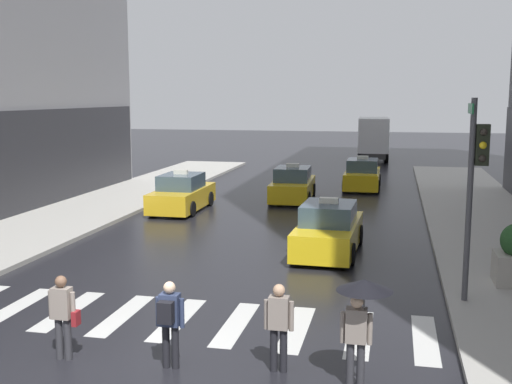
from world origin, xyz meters
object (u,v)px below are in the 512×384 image
Objects in this scene: pedestrian_plain_coat at (279,322)px; pedestrian_with_backpack at (169,318)px; pedestrian_with_umbrella at (361,303)px; traffic_light_pole at (475,171)px; box_truck at (374,137)px; taxi_second at (182,194)px; pedestrian_with_handbag at (63,312)px; taxi_fourth at (362,176)px; taxi_lead at (329,230)px; taxi_third at (293,185)px.

pedestrian_with_backpack is at bearing -171.16° from pedestrian_plain_coat.
pedestrian_with_umbrella reaches higher than pedestrian_plain_coat.
traffic_light_pole reaches higher than pedestrian_with_umbrella.
taxi_second is at bearing -107.62° from box_truck.
traffic_light_pole is 9.55m from pedestrian_with_handbag.
taxi_fourth is 23.50m from pedestrian_plain_coat.
pedestrian_plain_coat is at bearing 8.84° from pedestrian_with_backpack.
taxi_second is (-7.06, 6.14, 0.00)m from taxi_lead.
pedestrian_with_backpack is at bearing 1.22° from pedestrian_with_handbag.
pedestrian_with_backpack and pedestrian_with_handbag have the same top height.
pedestrian_with_handbag is at bearing -148.36° from traffic_light_pole.
traffic_light_pole is 1.04× the size of taxi_third.
pedestrian_with_umbrella is at bearing 0.07° from pedestrian_with_handbag.
taxi_fourth is (3.07, 4.59, 0.00)m from taxi_third.
pedestrian_plain_coat is at bearing 166.88° from pedestrian_with_umbrella.
pedestrian_plain_coat is at bearing -81.70° from taxi_third.
box_truck reaches higher than pedestrian_plain_coat.
taxi_lead is 10.23m from taxi_third.
pedestrian_plain_coat is at bearing 4.92° from pedestrian_with_handbag.
taxi_lead is at bearing -74.49° from taxi_third.
pedestrian_with_backpack is 2.11m from pedestrian_with_handbag.
taxi_second is 16.31m from pedestrian_with_backpack.
pedestrian_with_handbag is 1.00× the size of pedestrian_plain_coat.
box_truck is at bearing 89.44° from pedestrian_plain_coat.
pedestrian_with_handbag is (-4.40, -23.85, 0.21)m from taxi_fourth.
taxi_second is 17.75m from pedestrian_with_umbrella.
traffic_light_pole is 0.63× the size of box_truck.
pedestrian_plain_coat is (0.02, -9.05, 0.21)m from taxi_lead.
pedestrian_with_umbrella is 1.18× the size of pedestrian_with_handbag.
taxi_lead is at bearing 130.11° from traffic_light_pole.
pedestrian_with_backpack is at bearing 179.37° from pedestrian_with_umbrella.
taxi_second is (-10.88, 10.67, -2.53)m from traffic_light_pole.
taxi_fourth is (-3.48, 18.99, -2.53)m from traffic_light_pole.
pedestrian_with_handbag is at bearing -96.53° from box_truck.
taxi_second is 2.35× the size of pedestrian_with_umbrella.
taxi_lead reaches higher than pedestrian_plain_coat.
box_truck is (7.46, 23.48, 1.13)m from taxi_second.
taxi_third is 19.23m from pedestrian_with_backpack.
taxi_fourth is 2.76× the size of pedestrian_with_handbag.
taxi_fourth is 24.25m from pedestrian_with_handbag.
taxi_fourth is 2.35× the size of pedestrian_with_umbrella.
taxi_second is at bearing 118.88° from pedestrian_with_umbrella.
pedestrian_with_handbag is (-4.47, -39.02, -0.92)m from box_truck.
taxi_fourth is at bearing 100.40° from traffic_light_pole.
taxi_fourth is at bearing 88.67° from taxi_lead.
traffic_light_pole is 2.91× the size of pedestrian_with_backpack.
box_truck is 4.61× the size of pedestrian_with_backpack.
pedestrian_with_handbag is (-1.33, -19.26, 0.21)m from taxi_third.
pedestrian_with_umbrella is at bearing -77.58° from taxi_third.
pedestrian_with_backpack is at bearing -93.45° from box_truck.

